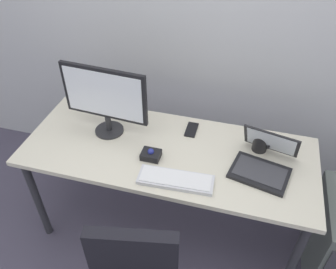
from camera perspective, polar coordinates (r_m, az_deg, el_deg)
The scene contains 9 objects.
ground_plane at distance 2.61m, azimuth 0.00°, elevation -14.67°, with size 8.00×8.00×0.00m, color #474253.
back_wall at distance 2.30m, azimuth 4.98°, elevation 21.48°, with size 6.00×0.10×2.80m, color #B6B7BB.
desk at distance 2.10m, azimuth 0.00°, elevation -4.09°, with size 1.74×0.70×0.74m.
monitor_main at distance 2.06m, azimuth -10.52°, elevation 6.12°, with size 0.53×0.18×0.45m.
keyboard at distance 1.86m, azimuth 1.29°, elevation -7.51°, with size 0.42×0.16×0.03m.
laptop at distance 1.98m, azimuth 15.66°, elevation -4.29°, with size 0.37×0.39×0.22m.
trackball_mouse at distance 1.99m, azimuth -2.86°, elevation -3.33°, with size 0.11×0.09×0.07m.
coffee_mug at distance 2.08m, azimuth 15.23°, elevation -1.24°, with size 0.10×0.09×0.11m.
cell_phone at distance 2.19m, azimuth 3.94°, elevation 0.81°, with size 0.07×0.14×0.01m, color black.
Camera 1 is at (0.40, -1.45, 2.13)m, focal length 36.61 mm.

